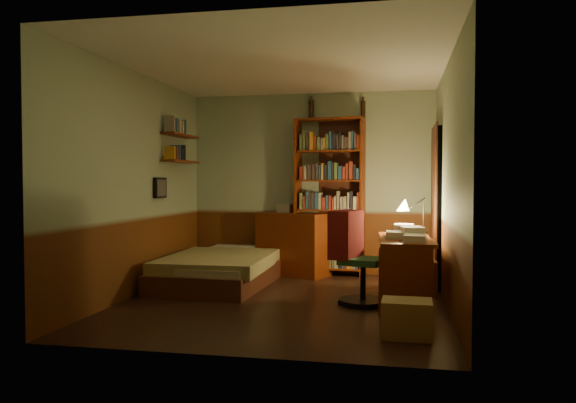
% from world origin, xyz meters
% --- Properties ---
extents(floor, '(3.50, 4.00, 0.02)m').
position_xyz_m(floor, '(0.00, 0.00, -0.01)').
color(floor, black).
rests_on(floor, ground).
extents(ceiling, '(3.50, 4.00, 0.02)m').
position_xyz_m(ceiling, '(0.00, 0.00, 2.61)').
color(ceiling, silver).
rests_on(ceiling, wall_back).
extents(wall_back, '(3.50, 0.02, 2.60)m').
position_xyz_m(wall_back, '(0.00, 2.01, 1.30)').
color(wall_back, '#90A585').
rests_on(wall_back, ground).
extents(wall_left, '(0.02, 4.00, 2.60)m').
position_xyz_m(wall_left, '(-1.76, 0.00, 1.30)').
color(wall_left, '#90A585').
rests_on(wall_left, ground).
extents(wall_right, '(0.02, 4.00, 2.60)m').
position_xyz_m(wall_right, '(1.76, 0.00, 1.30)').
color(wall_right, '#90A585').
rests_on(wall_right, ground).
extents(wall_front, '(3.50, 0.02, 2.60)m').
position_xyz_m(wall_front, '(0.00, -2.01, 1.30)').
color(wall_front, '#90A585').
rests_on(wall_front, ground).
extents(doorway, '(0.06, 0.90, 2.00)m').
position_xyz_m(doorway, '(1.72, 1.30, 1.00)').
color(doorway, black).
rests_on(doorway, ground).
extents(door_trim, '(0.02, 0.98, 2.08)m').
position_xyz_m(door_trim, '(1.69, 1.30, 1.00)').
color(door_trim, '#462115').
rests_on(door_trim, ground).
extents(bed, '(1.29, 2.29, 0.67)m').
position_xyz_m(bed, '(-1.00, 0.97, 0.33)').
color(bed, olive).
rests_on(bed, ground).
extents(dresser, '(1.11, 0.84, 0.88)m').
position_xyz_m(dresser, '(-0.22, 1.76, 0.44)').
color(dresser, '#62240C').
rests_on(dresser, ground).
extents(mini_stereo, '(0.28, 0.25, 0.12)m').
position_xyz_m(mini_stereo, '(-0.35, 1.89, 0.94)').
color(mini_stereo, '#B2B2B7').
rests_on(mini_stereo, dresser).
extents(bookshelf, '(0.98, 0.41, 2.22)m').
position_xyz_m(bookshelf, '(0.29, 1.85, 1.11)').
color(bookshelf, '#62240C').
rests_on(bookshelf, ground).
extents(bottle_left, '(0.09, 0.09, 0.27)m').
position_xyz_m(bottle_left, '(0.00, 1.96, 2.36)').
color(bottle_left, black).
rests_on(bottle_left, bookshelf).
extents(bottle_right, '(0.07, 0.07, 0.25)m').
position_xyz_m(bottle_right, '(0.75, 1.96, 2.34)').
color(bottle_right, black).
rests_on(bottle_right, bookshelf).
extents(desk, '(0.62, 1.36, 0.71)m').
position_xyz_m(desk, '(1.32, 0.19, 0.36)').
color(desk, '#62240C').
rests_on(desk, ground).
extents(paper_stack, '(0.27, 0.34, 0.12)m').
position_xyz_m(paper_stack, '(1.39, 0.19, 0.78)').
color(paper_stack, silver).
rests_on(paper_stack, desk).
extents(desk_lamp, '(0.23, 0.23, 0.62)m').
position_xyz_m(desk_lamp, '(1.54, 0.86, 1.03)').
color(desk_lamp, black).
rests_on(desk_lamp, desk).
extents(office_chair, '(0.53, 0.50, 0.87)m').
position_xyz_m(office_chair, '(0.87, 0.02, 0.43)').
color(office_chair, '#2B5D32').
rests_on(office_chair, ground).
extents(red_jacket, '(0.28, 0.46, 0.53)m').
position_xyz_m(red_jacket, '(0.65, 0.10, 1.13)').
color(red_jacket, maroon).
rests_on(red_jacket, office_chair).
extents(wall_shelf_lower, '(0.20, 0.90, 0.03)m').
position_xyz_m(wall_shelf_lower, '(-1.64, 1.10, 1.60)').
color(wall_shelf_lower, '#62240C').
rests_on(wall_shelf_lower, wall_left).
extents(wall_shelf_upper, '(0.20, 0.90, 0.03)m').
position_xyz_m(wall_shelf_upper, '(-1.64, 1.10, 1.95)').
color(wall_shelf_upper, '#62240C').
rests_on(wall_shelf_upper, wall_left).
extents(framed_picture, '(0.04, 0.32, 0.26)m').
position_xyz_m(framed_picture, '(-1.72, 0.60, 1.25)').
color(framed_picture, black).
rests_on(framed_picture, wall_left).
extents(cardboard_box_a, '(0.43, 0.35, 0.32)m').
position_xyz_m(cardboard_box_a, '(1.32, -1.20, 0.16)').
color(cardboard_box_a, tan).
rests_on(cardboard_box_a, ground).
extents(cardboard_box_b, '(0.34, 0.30, 0.21)m').
position_xyz_m(cardboard_box_b, '(1.35, -1.14, 0.11)').
color(cardboard_box_b, tan).
rests_on(cardboard_box_b, ground).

